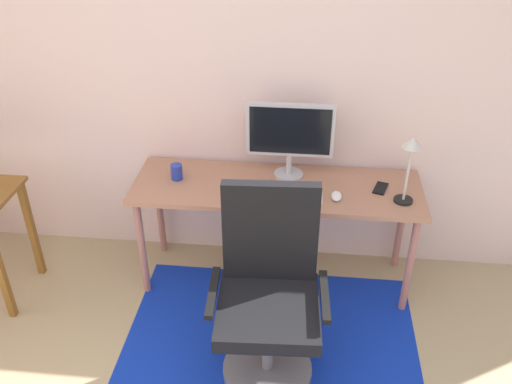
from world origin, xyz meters
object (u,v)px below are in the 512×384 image
object	(u,v)px
desk	(277,195)
coffee_cup	(177,172)
computer_mouse	(336,196)
keyboard	(285,196)
office_chair	(269,300)
monitor	(290,133)
desk_lamp	(410,156)
cell_phone	(381,188)

from	to	relation	value
desk	coffee_cup	world-z (taller)	coffee_cup
desk	computer_mouse	distance (m)	0.38
keyboard	office_chair	bearing A→B (deg)	-93.99
monitor	keyboard	xyz separation A→B (m)	(-0.01, -0.26, -0.28)
monitor	keyboard	bearing A→B (deg)	-91.42
desk_lamp	office_chair	xyz separation A→B (m)	(-0.72, -0.63, -0.54)
computer_mouse	keyboard	bearing A→B (deg)	-177.53
coffee_cup	desk_lamp	distance (m)	1.38
computer_mouse	desk_lamp	world-z (taller)	desk_lamp
keyboard	monitor	bearing A→B (deg)	88.58
desk	keyboard	bearing A→B (deg)	-65.47
computer_mouse	coffee_cup	distance (m)	0.98
computer_mouse	desk_lamp	size ratio (longest dim) A/B	0.26
keyboard	desk_lamp	bearing A→B (deg)	2.06
keyboard	office_chair	world-z (taller)	office_chair
coffee_cup	desk_lamp	size ratio (longest dim) A/B	0.24
desk_lamp	keyboard	bearing A→B (deg)	-177.94
cell_phone	computer_mouse	bearing A→B (deg)	-134.77
desk	desk_lamp	xyz separation A→B (m)	(0.74, -0.10, 0.36)
coffee_cup	cell_phone	distance (m)	1.23
monitor	office_chair	bearing A→B (deg)	-93.21
computer_mouse	cell_phone	bearing A→B (deg)	27.24
monitor	desk	bearing A→B (deg)	-115.45
keyboard	office_chair	distance (m)	0.66
desk	keyboard	distance (m)	0.16
desk	keyboard	size ratio (longest dim) A/B	4.05
monitor	coffee_cup	bearing A→B (deg)	-170.11
computer_mouse	desk	bearing A→B (deg)	162.25
cell_phone	office_chair	world-z (taller)	office_chair
office_chair	keyboard	bearing A→B (deg)	82.96
monitor	desk_lamp	size ratio (longest dim) A/B	1.28
cell_phone	desk	bearing A→B (deg)	-159.88
computer_mouse	desk_lamp	bearing A→B (deg)	1.73
monitor	cell_phone	bearing A→B (deg)	-11.35
coffee_cup	cell_phone	world-z (taller)	coffee_cup
office_chair	coffee_cup	bearing A→B (deg)	127.20
cell_phone	coffee_cup	bearing A→B (deg)	-161.68
computer_mouse	coffee_cup	world-z (taller)	coffee_cup
coffee_cup	desk_lamp	xyz separation A→B (m)	(1.35, -0.12, 0.24)
monitor	office_chair	size ratio (longest dim) A/B	0.49
computer_mouse	office_chair	bearing A→B (deg)	-118.77
cell_phone	monitor	bearing A→B (deg)	-173.36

